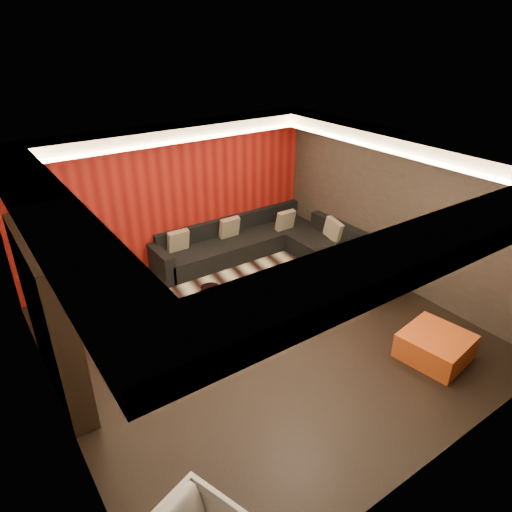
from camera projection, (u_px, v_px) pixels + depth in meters
floor at (262, 334)px, 7.23m from camera, size 6.00×6.00×0.02m
ceiling at (263, 159)px, 5.94m from camera, size 6.00×6.00×0.02m
wall_back at (172, 197)px, 8.78m from camera, size 6.00×0.02×2.80m
wall_left at (42, 326)px, 5.06m from camera, size 0.02×6.00×2.80m
wall_right at (400, 211)px, 8.11m from camera, size 0.02×6.00×2.80m
red_feature_wall at (173, 198)px, 8.75m from camera, size 5.98×0.05×2.78m
soffit_back at (173, 132)px, 7.97m from camera, size 6.00×0.60×0.22m
soffit_front at (441, 240)px, 4.02m from camera, size 6.00×0.60×0.22m
soffit_left at (47, 212)px, 4.63m from camera, size 0.60×4.80×0.22m
soffit_right at (399, 141)px, 7.37m from camera, size 0.60×4.80×0.22m
cove_back at (183, 141)px, 7.76m from camera, size 4.80×0.08×0.04m
cove_front at (408, 236)px, 4.31m from camera, size 4.80×0.08×0.04m
cove_left at (83, 213)px, 4.84m from camera, size 0.08×4.80×0.04m
cove_right at (384, 150)px, 7.23m from camera, size 0.08×4.80×0.04m
tv_surround at (50, 318)px, 5.71m from camera, size 0.30×2.00×2.20m
tv_screen at (58, 290)px, 5.64m from camera, size 0.04×1.30×0.80m
tv_shelf at (69, 339)px, 5.98m from camera, size 0.04×1.60×0.04m
rug at (241, 289)px, 8.43m from camera, size 4.36×3.50×0.02m
coffee_table at (289, 280)px, 8.47m from camera, size 1.50×1.50×0.22m
drum_stool at (211, 297)px, 7.79m from camera, size 0.41×0.41×0.39m
striped_pouf at (167, 330)px, 7.02m from camera, size 0.68×0.68×0.33m
white_side_table at (351, 276)px, 8.31m from camera, size 0.47×0.47×0.56m
orange_ottoman at (435, 346)px, 6.65m from camera, size 1.00×1.00×0.39m
sectional_sofa at (278, 249)px, 9.35m from camera, size 3.65×3.50×0.75m
throw_pillows at (258, 229)px, 9.35m from camera, size 3.12×1.68×0.50m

